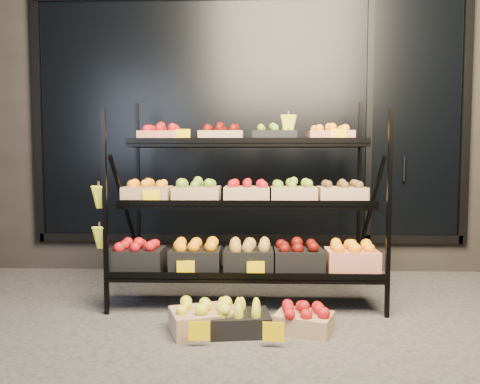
{
  "coord_description": "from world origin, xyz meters",
  "views": [
    {
      "loc": [
        0.07,
        -3.17,
        1.14
      ],
      "look_at": [
        -0.05,
        0.55,
        0.88
      ],
      "focal_mm": 35.0,
      "sensor_mm": 36.0,
      "label": 1
    }
  ],
  "objects_px": {
    "floor_crate_midleft": "(240,319)",
    "display_rack": "(245,203)",
    "floor_crate_midright": "(304,319)",
    "floor_crate_left": "(205,317)"
  },
  "relations": [
    {
      "from": "floor_crate_midleft",
      "to": "display_rack",
      "type": "bearing_deg",
      "value": 81.88
    },
    {
      "from": "floor_crate_midleft",
      "to": "floor_crate_midright",
      "type": "bearing_deg",
      "value": -2.53
    },
    {
      "from": "display_rack",
      "to": "floor_crate_midright",
      "type": "bearing_deg",
      "value": -60.41
    },
    {
      "from": "floor_crate_midleft",
      "to": "floor_crate_midright",
      "type": "relative_size",
      "value": 0.98
    },
    {
      "from": "display_rack",
      "to": "floor_crate_midright",
      "type": "distance_m",
      "value": 1.09
    },
    {
      "from": "floor_crate_midleft",
      "to": "floor_crate_midright",
      "type": "height_order",
      "value": "floor_crate_midleft"
    },
    {
      "from": "display_rack",
      "to": "floor_crate_midleft",
      "type": "relative_size",
      "value": 5.19
    },
    {
      "from": "display_rack",
      "to": "floor_crate_midright",
      "type": "xyz_separation_m",
      "value": [
        0.41,
        -0.72,
        -0.7
      ]
    },
    {
      "from": "floor_crate_left",
      "to": "display_rack",
      "type": "bearing_deg",
      "value": 51.43
    },
    {
      "from": "floor_crate_midright",
      "to": "floor_crate_midleft",
      "type": "bearing_deg",
      "value": -154.92
    }
  ]
}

